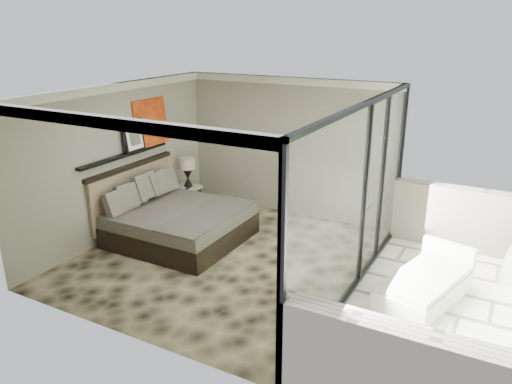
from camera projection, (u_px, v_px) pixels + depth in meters
The scene contains 13 objects.
floor at pixel (225, 257), 8.49m from camera, with size 5.00×5.00×0.00m, color black.
ceiling at pixel (221, 92), 7.60m from camera, with size 4.50×5.00×0.02m, color silver.
back_wall at pixel (289, 147), 10.11m from camera, with size 4.50×0.02×2.80m, color gray.
left_wall at pixel (119, 161), 9.06m from camera, with size 0.02×5.00×2.80m, color gray.
glass_wall at pixel (358, 202), 7.02m from camera, with size 0.08×5.00×2.80m, color white.
terrace_slab at pixel (458, 320), 6.80m from camera, with size 3.00×5.00×0.12m, color silver.
picture_ledge at pixel (125, 155), 9.08m from camera, with size 0.12×2.20×0.05m, color black.
bed at pixel (175, 220), 9.12m from camera, with size 2.22×2.15×1.23m.
nightstand at pixel (187, 199), 10.59m from camera, with size 0.49×0.49×0.49m, color black.
table_lamp at pixel (188, 168), 10.42m from camera, with size 0.33×0.33×0.61m.
abstract_canvas at pixel (151, 122), 9.60m from camera, with size 0.04×0.90×0.90m, color #B9590F.
framed_print at pixel (133, 136), 9.15m from camera, with size 0.03×0.50×0.60m, color black.
lounger at pixel (426, 285), 7.21m from camera, with size 1.19×1.77×0.63m.
Camera 1 is at (4.16, -6.49, 3.78)m, focal length 35.00 mm.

